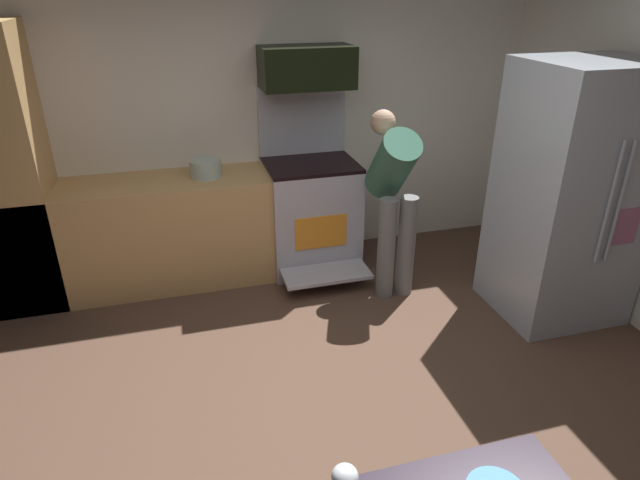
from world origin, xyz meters
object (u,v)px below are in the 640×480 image
object	(u,v)px
microwave	(307,67)
wine_glass_near	(345,478)
stock_pot	(206,168)
refrigerator	(570,195)
person_cook	(393,191)
oven_range	(311,210)

from	to	relation	value
microwave	wine_glass_near	world-z (taller)	microwave
wine_glass_near	stock_pot	size ratio (longest dim) A/B	0.61
stock_pot	refrigerator	bearing A→B (deg)	-26.30
refrigerator	wine_glass_near	size ratio (longest dim) A/B	12.24
microwave	person_cook	xyz separation A→B (m)	(0.51, -0.67, -0.86)
microwave	stock_pot	size ratio (longest dim) A/B	2.95
microwave	person_cook	world-z (taller)	microwave
microwave	wine_glass_near	xyz separation A→B (m)	(-0.72, -3.25, -0.69)
wine_glass_near	refrigerator	bearing A→B (deg)	39.81
person_cook	wine_glass_near	distance (m)	2.87
microwave	refrigerator	world-z (taller)	refrigerator
microwave	wine_glass_near	distance (m)	3.40
microwave	refrigerator	distance (m)	2.21
refrigerator	oven_range	bearing A→B (deg)	143.04
oven_range	wine_glass_near	size ratio (longest dim) A/B	10.10
stock_pot	person_cook	bearing A→B (deg)	-23.17
wine_glass_near	stock_pot	distance (m)	3.17
oven_range	stock_pot	distance (m)	0.98
person_cook	refrigerator	bearing A→B (deg)	-30.00
oven_range	person_cook	size ratio (longest dim) A/B	1.08
oven_range	stock_pot	xyz separation A→B (m)	(-0.87, 0.01, 0.46)
oven_range	wine_glass_near	xyz separation A→B (m)	(-0.72, -3.16, 0.50)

